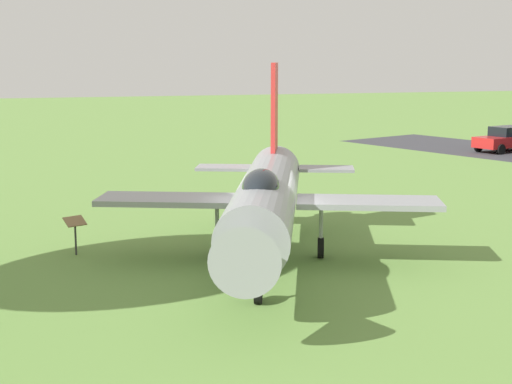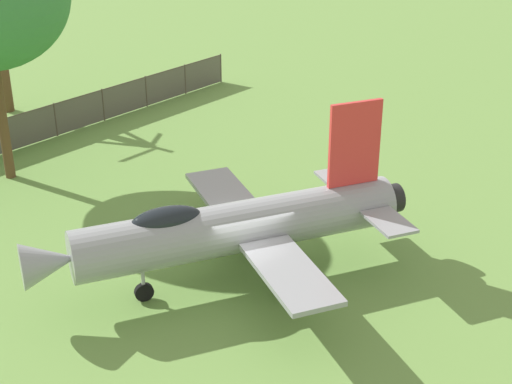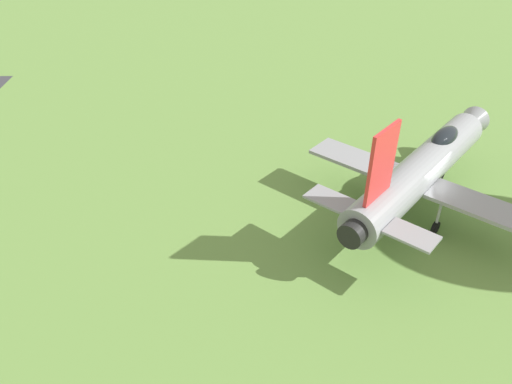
{
  "view_description": "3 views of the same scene",
  "coord_description": "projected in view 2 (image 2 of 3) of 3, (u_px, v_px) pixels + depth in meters",
  "views": [
    {
      "loc": [
        -18.67,
        6.33,
        5.67
      ],
      "look_at": [
        -0.66,
        0.52,
        2.26
      ],
      "focal_mm": 51.25,
      "sensor_mm": 36.0,
      "label": 1
    },
    {
      "loc": [
        -14.33,
        -15.7,
        13.38
      ],
      "look_at": [
        1.39,
        0.65,
        2.51
      ],
      "focal_mm": 53.7,
      "sensor_mm": 36.0,
      "label": 2
    },
    {
      "loc": [
        19.27,
        -1.17,
        13.18
      ],
      "look_at": [
        2.98,
        -6.42,
        1.5
      ],
      "focal_mm": 34.63,
      "sensor_mm": 36.0,
      "label": 3
    }
  ],
  "objects": [
    {
      "name": "display_jet",
      "position": [
        228.0,
        227.0,
        23.96
      ],
      "size": [
        12.02,
        9.56,
        5.61
      ],
      "rotation": [
        0.0,
        0.0,
        2.75
      ],
      "color": "gray",
      "rests_on": "ground_plane"
    },
    {
      "name": "info_plaque",
      "position": [
        207.0,
        184.0,
        29.64
      ],
      "size": [
        0.59,
        0.7,
        1.14
      ],
      "color": "#333333",
      "rests_on": "ground_plane"
    },
    {
      "name": "perimeter_fence",
      "position": [
        2.0,
        135.0,
        34.24
      ],
      "size": [
        28.38,
        2.55,
        1.65
      ],
      "rotation": [
        0.0,
        0.0,
        9.51
      ],
      "color": "#4C4238",
      "rests_on": "ground_plane"
    },
    {
      "name": "ground_plane",
      "position": [
        239.0,
        280.0,
        24.95
      ],
      "size": [
        200.0,
        200.0,
        0.0
      ],
      "primitive_type": "plane",
      "color": "#668E42"
    }
  ]
}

